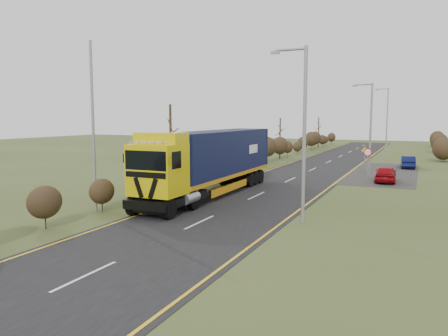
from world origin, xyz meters
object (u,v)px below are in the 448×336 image
(car_blue_sedan, at_px, (408,162))
(car_red_hatchback, at_px, (386,174))
(speed_sign, at_px, (368,157))
(lorry, at_px, (211,158))
(streetlight_near, at_px, (302,128))

(car_blue_sedan, bearing_deg, car_red_hatchback, 79.06)
(car_red_hatchback, distance_m, speed_sign, 2.68)
(lorry, bearing_deg, streetlight_near, -34.57)
(car_blue_sedan, height_order, streetlight_near, streetlight_near)
(car_blue_sedan, relative_size, speed_sign, 1.45)
(lorry, xyz_separation_m, streetlight_near, (7.30, -4.96, 2.19))
(streetlight_near, bearing_deg, speed_sign, 86.50)
(car_red_hatchback, relative_size, car_blue_sedan, 1.06)
(streetlight_near, xyz_separation_m, speed_sign, (1.09, 17.82, -2.84))
(car_red_hatchback, relative_size, speed_sign, 1.53)
(lorry, bearing_deg, car_red_hatchback, 47.50)
(lorry, xyz_separation_m, speed_sign, (8.39, 12.85, -0.65))
(car_red_hatchback, height_order, speed_sign, speed_sign)
(car_red_hatchback, relative_size, streetlight_near, 0.46)
(lorry, height_order, streetlight_near, streetlight_near)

